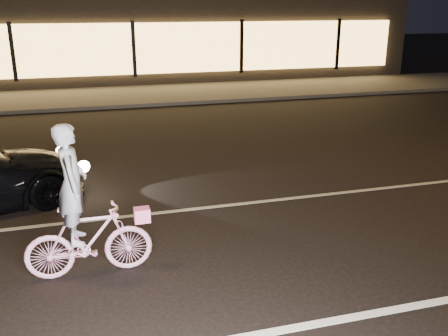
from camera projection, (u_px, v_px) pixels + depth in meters
name	position (u px, v px, depth m)	size (l,w,h in m)	color
ground	(258.00, 261.00, 6.79)	(90.00, 90.00, 0.00)	black
lane_stripe_near	(304.00, 326.00, 5.41)	(60.00, 0.12, 0.01)	silver
lane_stripe_far	(219.00, 206.00, 8.61)	(60.00, 0.10, 0.01)	gray
sidewalk	(141.00, 95.00, 18.64)	(30.00, 4.00, 0.12)	#383533
storefront	(124.00, 30.00, 23.43)	(25.40, 8.42, 4.20)	black
cyclist	(84.00, 224.00, 6.24)	(1.60, 0.55, 2.01)	#D6408C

